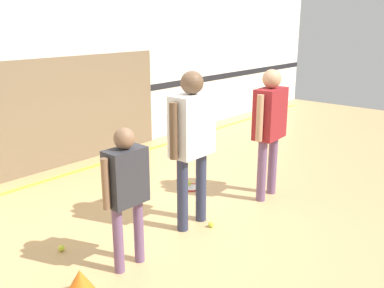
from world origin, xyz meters
TOP-DOWN VIEW (x-y plane):
  - ground_plane at (0.00, 0.00)m, footprint 16.00×16.00m
  - wall_back at (0.00, 2.89)m, footprint 16.00×0.07m
  - wall_panel at (0.45, 2.83)m, footprint 3.25×0.05m
  - floor_stripe at (0.00, 2.42)m, footprint 14.40×0.10m
  - person_instructor at (-0.11, -0.12)m, footprint 0.67×0.28m
  - person_student_left at (-1.15, -0.23)m, footprint 0.52×0.22m
  - person_student_right at (1.16, -0.33)m, footprint 0.64×0.30m
  - racket_spare_on_floor at (0.72, 0.60)m, footprint 0.36×0.52m
  - tennis_ball_near_instructor at (-0.02, -0.32)m, footprint 0.07×0.07m
  - tennis_ball_by_spare_racket at (0.77, 0.70)m, footprint 0.07×0.07m
  - tennis_ball_stray_left at (-1.43, 0.51)m, footprint 0.07×0.07m
  - training_cone at (-1.71, -0.22)m, footprint 0.26×0.26m

SIDE VIEW (x-z plane):
  - ground_plane at x=0.00m, z-range 0.00..0.00m
  - floor_stripe at x=0.00m, z-range 0.00..0.01m
  - racket_spare_on_floor at x=0.72m, z-range -0.01..0.03m
  - tennis_ball_near_instructor at x=-0.02m, z-range 0.00..0.07m
  - tennis_ball_by_spare_racket at x=0.77m, z-range 0.00..0.07m
  - tennis_ball_stray_left at x=-1.43m, z-range 0.00..0.07m
  - training_cone at x=-1.71m, z-range 0.00..0.22m
  - person_student_left at x=-1.15m, z-range 0.16..1.54m
  - wall_panel at x=0.45m, z-range 0.00..1.73m
  - person_student_right at x=1.16m, z-range 0.20..1.90m
  - person_instructor at x=-0.11m, z-range 0.21..1.98m
  - wall_back at x=0.00m, z-range 0.00..3.20m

